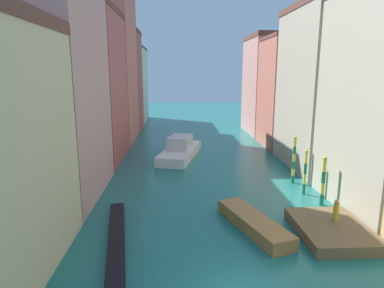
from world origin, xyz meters
TOP-DOWN VIEW (x-y plane):
  - ground_plane at (0.00, 24.50)m, footprint 154.00×154.00m
  - building_left_1 at (-12.61, 13.72)m, footprint 7.08×11.55m
  - building_left_2 at (-12.61, 25.41)m, footprint 7.08×11.61m
  - building_left_3 at (-12.61, 37.37)m, footprint 7.08×12.10m
  - building_left_4 at (-12.61, 47.34)m, footprint 7.08×7.78m
  - building_left_5 at (-12.61, 57.54)m, footprint 7.08×12.11m
  - building_right_2 at (12.61, 21.42)m, footprint 7.08×11.68m
  - building_right_3 at (12.61, 32.10)m, footprint 7.08×9.10m
  - building_right_4 at (12.61, 42.57)m, footprint 7.08×11.36m
  - waterfront_dock at (6.75, 5.75)m, footprint 4.18×5.60m
  - person_on_dock at (7.25, 6.37)m, footprint 0.36×0.36m
  - mooring_pole_0 at (8.20, 10.55)m, footprint 0.34×0.34m
  - mooring_pole_1 at (7.72, 12.92)m, footprint 0.28×0.28m
  - mooring_pole_2 at (7.79, 15.86)m, footprint 0.30×0.30m
  - vaporetto_white at (-2.43, 26.05)m, footprint 5.66×10.87m
  - gondola_black at (-6.47, 5.28)m, footprint 2.65×10.85m
  - motorboat_0 at (2.07, 6.83)m, footprint 3.87×7.12m

SIDE VIEW (x-z plane):
  - ground_plane at x=0.00m, z-range 0.00..0.00m
  - gondola_black at x=-6.47m, z-range 0.00..0.40m
  - waterfront_dock at x=6.75m, z-range 0.00..0.70m
  - motorboat_0 at x=2.07m, z-range 0.00..0.84m
  - vaporetto_white at x=-2.43m, z-range -0.40..2.15m
  - person_on_dock at x=7.25m, z-range 0.64..2.07m
  - mooring_pole_1 at x=7.72m, z-range 0.04..3.83m
  - mooring_pole_0 at x=8.20m, z-range 0.05..3.91m
  - mooring_pole_2 at x=7.79m, z-range 0.05..4.43m
  - building_right_3 at x=12.61m, z-range 0.01..14.72m
  - building_left_5 at x=-12.61m, z-range 0.01..15.00m
  - building_right_4 at x=12.61m, z-range 0.01..15.97m
  - building_right_2 at x=12.61m, z-range 0.01..16.80m
  - building_left_2 at x=-12.61m, z-range 0.01..16.84m
  - building_left_4 at x=-12.61m, z-range 0.01..17.15m
  - building_left_1 at x=-12.61m, z-range 0.01..20.28m
  - building_left_3 at x=-12.61m, z-range 0.02..22.39m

